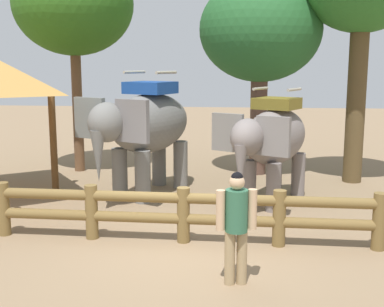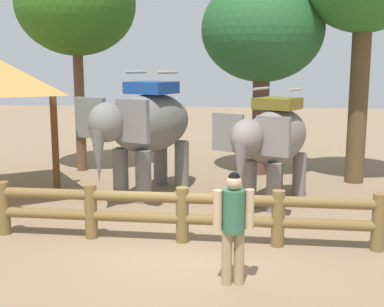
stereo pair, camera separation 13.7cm
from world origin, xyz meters
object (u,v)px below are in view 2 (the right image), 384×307
Objects in this scene: elephant_near_left at (146,126)px; tree_back_center at (262,31)px; log_fence at (182,211)px; tree_far_right at (76,5)px; elephant_center at (273,140)px; tourist_woman_in_black at (233,220)px.

elephant_near_left is 0.64× the size of tree_back_center.
tree_far_right is at bearing 123.20° from log_fence.
elephant_near_left is 0.56× the size of tree_far_right.
tree_far_right is (-5.74, 3.25, 3.47)m from elephant_center.
elephant_near_left is 2.12× the size of tourist_woman_in_black.
tourist_woman_in_black is (-0.77, -4.56, -0.54)m from elephant_center.
elephant_near_left is 5.00m from tree_far_right.
elephant_near_left is at bearing 111.90° from log_fence.
elephant_center is 0.56× the size of tree_back_center.
tourist_woman_in_black is at bearing -94.00° from tree_back_center.
tree_far_right is (-3.97, 6.07, 4.41)m from log_fence.
tourist_woman_in_black is at bearing -99.58° from elephant_center.
elephant_center is 4.66m from tourist_woman_in_black.
elephant_near_left is at bearing -46.11° from tree_far_right.
tree_back_center is at bearing 86.00° from tourist_woman_in_black.
tourist_woman_in_black is 0.27× the size of tree_far_right.
tree_far_right is at bearing 133.89° from elephant_near_left.
tree_back_center reaches higher than tourist_woman_in_black.
tourist_woman_in_black reaches higher than log_fence.
elephant_near_left is 1.14× the size of elephant_center.
log_fence is 1.11× the size of tree_far_right.
tourist_woman_in_black is 10.09m from tree_far_right.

